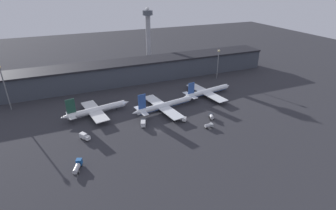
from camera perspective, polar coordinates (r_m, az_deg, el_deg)
ground at (r=140.85m, az=-2.26°, el=-5.51°), size 600.00×600.00×0.00m
terminal_building at (r=205.75m, az=-9.93°, el=7.03°), size 244.16×22.04×16.32m
airplane_0 at (r=160.19m, az=-15.33°, el=-1.06°), size 41.62×31.30×13.63m
airplane_1 at (r=160.36m, az=-0.87°, el=-0.10°), size 43.68×38.21×13.89m
airplane_2 at (r=182.28m, az=8.53°, el=2.91°), size 41.33×36.76×12.41m
service_vehicle_0 at (r=138.81m, az=-17.72°, el=-6.52°), size 5.09×6.16×3.25m
service_vehicle_1 at (r=119.86m, az=-19.09°, el=-12.44°), size 4.85×7.90×3.44m
service_vehicle_2 at (r=152.98m, az=9.43°, el=-2.46°), size 3.53×4.89×2.79m
service_vehicle_3 at (r=148.73m, az=2.62°, el=-2.94°), size 6.73×6.28×2.87m
service_vehicle_4 at (r=143.71m, az=8.87°, el=-4.45°), size 4.63×2.40×2.56m
service_vehicle_5 at (r=144.66m, az=-5.42°, el=-3.90°), size 4.61×7.33×3.13m
lamp_post_0 at (r=182.81m, az=-32.15°, el=4.11°), size 1.80×1.80×28.35m
lamp_post_1 at (r=213.13m, az=10.86°, el=9.53°), size 1.80×1.80×23.34m
control_tower at (r=249.61m, az=-4.34°, el=15.58°), size 9.00×9.00×50.48m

